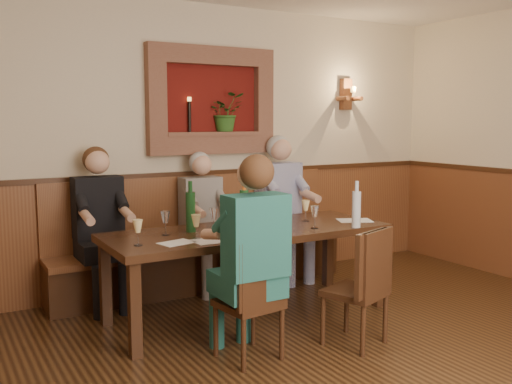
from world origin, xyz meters
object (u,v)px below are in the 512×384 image
Objects in this scene: chair_near_right at (357,311)px; water_bottle at (356,208)px; wine_bottle_green_b at (191,211)px; person_bench_mid at (205,234)px; person_bench_right at (283,220)px; wine_bottle_green_a at (244,208)px; person_bench_left at (102,242)px; dining_table at (249,238)px; spittoon_bucket at (246,217)px; bench at (202,255)px; person_chair_front at (249,275)px; chair_near_left at (250,323)px.

water_bottle reaches higher than chair_near_right.
person_bench_mid is at bearing 57.45° from wine_bottle_green_b.
person_bench_right is 3.59× the size of wine_bottle_green_a.
water_bottle is at bearing -22.10° from wine_bottle_green_b.
dining_table is at bearing -39.51° from person_bench_left.
wine_bottle_green_a is at bearing 65.17° from spittoon_bucket.
person_bench_left reaches higher than chair_near_right.
bench is 1.94m from chair_near_right.
wine_bottle_green_b is (-0.04, 0.91, 0.33)m from person_chair_front.
chair_near_left is (-0.43, -0.78, -0.42)m from dining_table.
bench is 10.79× the size of spittoon_bucket.
chair_near_left is 2.09× the size of wine_bottle_green_b.
chair_near_right is 1.53m from wine_bottle_green_b.
wine_bottle_green_b is at bearing -52.40° from person_bench_left.
bench is at bearing 173.03° from person_bench_right.
wine_bottle_green_b is at bearing 157.90° from water_bottle.
bench is at bearing 68.55° from chair_near_left.
person_bench_left is at bearing -179.86° from person_bench_mid.
dining_table is at bearing 91.57° from chair_near_right.
person_bench_right reaches higher than person_bench_left.
spittoon_bucket is 0.70× the size of water_bottle.
wine_bottle_green_a is (0.10, 0.21, 0.03)m from spittoon_bucket.
person_bench_left reaches higher than spittoon_bucket.
bench is 1.25m from spittoon_bucket.
wine_bottle_green_b is (-0.45, -0.71, 0.37)m from person_bench_mid.
bench is 7.19× the size of wine_bottle_green_a.
person_bench_right reaches higher than dining_table.
spittoon_bucket reaches higher than chair_near_left.
person_chair_front is 0.96m from wine_bottle_green_b.
bench reaches higher than dining_table.
person_chair_front is (-1.32, -1.61, -0.03)m from person_bench_right.
dining_table is 1.22m from person_bench_right.
dining_table is at bearing -61.47° from wine_bottle_green_a.
wine_bottle_green_b reaches higher than spittoon_bucket.
person_bench_right is at bearing 87.32° from water_bottle.
person_chair_front is at bearing -129.26° from person_bench_right.
wine_bottle_green_a is at bearing -91.37° from bench.
chair_near_left is at bearing -162.90° from water_bottle.
chair_near_right reaches higher than dining_table.
person_chair_front is 1.35m from water_bottle.
person_bench_left is 0.95m from wine_bottle_green_b.
dining_table is 1.11m from chair_near_right.
chair_near_left is at bearing -70.20° from person_bench_left.
dining_table is at bearing 55.03° from spittoon_bucket.
water_bottle is at bearing -13.62° from spittoon_bucket.
person_bench_right reaches higher than spittoon_bucket.
bench is at bearing 81.35° from chair_near_right.
wine_bottle_green_a is (-0.02, -0.90, 0.60)m from bench.
chair_near_left is 1.47m from water_bottle.
wine_bottle_green_a reaches higher than chair_near_right.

